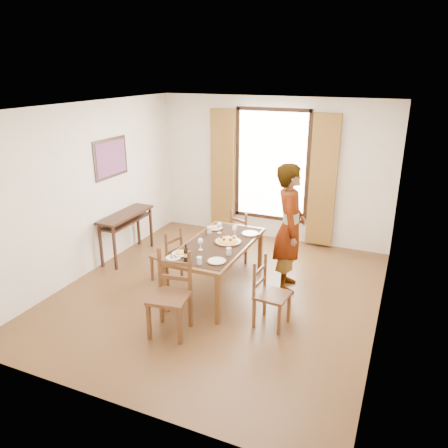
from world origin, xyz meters
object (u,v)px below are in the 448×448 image
at_px(man, 290,228).
at_px(pasta_platter, 228,239).
at_px(dining_table, 217,248).
at_px(console_table, 126,220).

relative_size(man, pasta_platter, 4.82).
bearing_deg(dining_table, pasta_platter, 34.78).
bearing_deg(pasta_platter, console_table, 168.66).
relative_size(console_table, man, 0.62).
bearing_deg(man, dining_table, 102.65).
xyz_separation_m(console_table, pasta_platter, (2.10, -0.42, 0.12)).
distance_m(dining_table, man, 1.10).
height_order(dining_table, man, man).
bearing_deg(console_table, man, -0.46).
bearing_deg(dining_table, man, 27.29).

